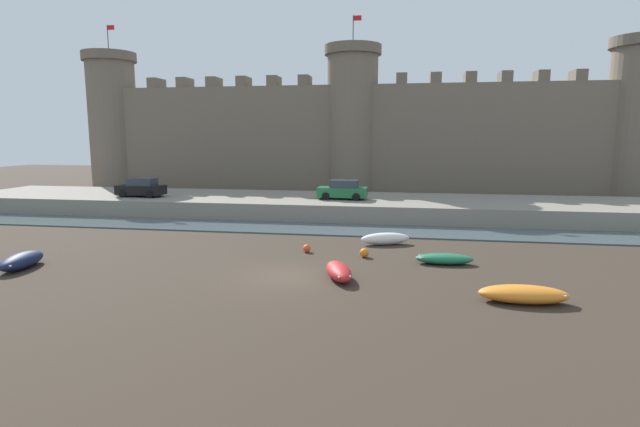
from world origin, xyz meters
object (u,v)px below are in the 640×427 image
(rowboat_near_channel_left, at_px, (22,261))
(mooring_buoy_near_channel, at_px, (307,248))
(car_quay_centre_east, at_px, (141,188))
(car_quay_centre_west, at_px, (343,190))
(rowboat_near_channel_right, at_px, (444,259))
(rowboat_midflat_centre, at_px, (385,238))
(rowboat_foreground_right, at_px, (339,271))
(rowboat_midflat_left, at_px, (524,294))
(mooring_buoy_mid_mud, at_px, (364,253))

(rowboat_near_channel_left, distance_m, mooring_buoy_near_channel, 14.98)
(car_quay_centre_east, xyz_separation_m, car_quay_centre_west, (17.64, 1.19, 0.00))
(car_quay_centre_west, bearing_deg, rowboat_near_channel_right, -64.11)
(rowboat_midflat_centre, bearing_deg, rowboat_near_channel_right, -52.56)
(rowboat_foreground_right, bearing_deg, mooring_buoy_near_channel, 116.45)
(rowboat_midflat_left, xyz_separation_m, mooring_buoy_mid_mud, (-7.03, 6.57, -0.11))
(rowboat_midflat_left, height_order, rowboat_foreground_right, rowboat_foreground_right)
(mooring_buoy_mid_mud, height_order, car_quay_centre_west, car_quay_centre_west)
(rowboat_near_channel_left, height_order, car_quay_centre_east, car_quay_centre_east)
(rowboat_midflat_centre, bearing_deg, mooring_buoy_mid_mud, -106.59)
(rowboat_near_channel_left, xyz_separation_m, car_quay_centre_east, (-3.43, 18.26, 1.79))
(rowboat_midflat_left, distance_m, rowboat_foreground_right, 8.17)
(rowboat_near_channel_right, distance_m, car_quay_centre_west, 16.72)
(rowboat_near_channel_left, xyz_separation_m, rowboat_near_channel_right, (21.46, 4.51, -0.11))
(rowboat_near_channel_left, relative_size, rowboat_midflat_left, 0.90)
(car_quay_centre_east, relative_size, car_quay_centre_west, 1.00)
(rowboat_midflat_centre, bearing_deg, rowboat_foreground_right, -103.47)
(rowboat_near_channel_left, height_order, car_quay_centre_west, car_quay_centre_west)
(rowboat_near_channel_right, height_order, mooring_buoy_mid_mud, rowboat_near_channel_right)
(car_quay_centre_west, bearing_deg, rowboat_midflat_centre, -69.52)
(rowboat_near_channel_left, bearing_deg, car_quay_centre_east, 100.65)
(rowboat_near_channel_right, height_order, rowboat_foreground_right, rowboat_foreground_right)
(rowboat_midflat_left, height_order, car_quay_centre_east, car_quay_centre_east)
(rowboat_midflat_centre, bearing_deg, rowboat_near_channel_left, -154.28)
(car_quay_centre_west, bearing_deg, rowboat_midflat_left, -64.30)
(rowboat_near_channel_left, xyz_separation_m, car_quay_centre_west, (14.21, 19.45, 1.79))
(rowboat_near_channel_right, xyz_separation_m, car_quay_centre_west, (-7.25, 14.94, 1.91))
(mooring_buoy_mid_mud, bearing_deg, rowboat_near_channel_left, -162.89)
(rowboat_midflat_centre, relative_size, car_quay_centre_west, 0.78)
(rowboat_near_channel_left, distance_m, rowboat_midflat_left, 24.22)
(rowboat_midflat_centre, relative_size, rowboat_foreground_right, 1.03)
(rowboat_near_channel_left, height_order, mooring_buoy_mid_mud, rowboat_near_channel_left)
(mooring_buoy_mid_mud, xyz_separation_m, mooring_buoy_near_channel, (-3.41, 0.67, -0.03))
(rowboat_foreground_right, bearing_deg, rowboat_near_channel_right, 35.49)
(rowboat_foreground_right, xyz_separation_m, car_quay_centre_east, (-19.73, 17.44, 1.82))
(mooring_buoy_near_channel, height_order, car_quay_centre_east, car_quay_centre_east)
(car_quay_centre_east, bearing_deg, mooring_buoy_mid_mud, -32.22)
(rowboat_near_channel_left, distance_m, car_quay_centre_west, 24.15)
(rowboat_near_channel_right, height_order, car_quay_centre_east, car_quay_centre_east)
(rowboat_midflat_left, bearing_deg, mooring_buoy_near_channel, 145.29)
(rowboat_near_channel_right, distance_m, rowboat_foreground_right, 6.34)
(rowboat_near_channel_right, distance_m, rowboat_midflat_centre, 5.37)
(rowboat_midflat_centre, bearing_deg, rowboat_midflat_left, -59.21)
(rowboat_midflat_centre, height_order, car_quay_centre_east, car_quay_centre_east)
(car_quay_centre_east, distance_m, car_quay_centre_west, 17.68)
(mooring_buoy_mid_mud, bearing_deg, rowboat_midflat_left, -43.06)
(mooring_buoy_near_channel, distance_m, car_quay_centre_east, 21.23)
(rowboat_near_channel_right, relative_size, rowboat_midflat_left, 0.85)
(car_quay_centre_east, bearing_deg, rowboat_near_channel_left, -79.35)
(rowboat_midflat_left, bearing_deg, rowboat_midflat_centre, 120.79)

